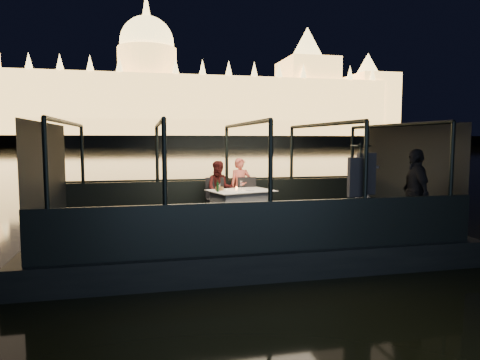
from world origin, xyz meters
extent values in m
plane|color=black|center=(0.00, 80.00, 0.00)|extent=(500.00, 500.00, 0.00)
cube|color=black|center=(0.00, 0.00, 0.00)|extent=(8.60, 4.40, 1.00)
cube|color=black|center=(0.00, 0.00, 0.48)|extent=(8.00, 4.00, 0.04)
cube|color=black|center=(0.00, 2.00, 0.95)|extent=(8.00, 0.08, 0.90)
cube|color=black|center=(0.00, -2.00, 0.95)|extent=(8.00, 0.08, 0.90)
cube|color=#423D33|center=(0.00, 210.00, 1.00)|extent=(400.00, 140.00, 6.00)
cube|color=white|center=(0.12, 0.81, 0.89)|extent=(1.68, 1.41, 0.77)
cube|color=black|center=(-0.40, 1.35, 0.95)|extent=(0.50, 0.50, 1.00)
cube|color=black|center=(0.42, 1.26, 0.95)|extent=(0.49, 0.49, 1.00)
imported|color=#E06551|center=(0.28, 1.59, 1.25)|extent=(0.55, 0.38, 1.50)
imported|color=#3D1111|center=(-0.28, 1.54, 1.25)|extent=(0.78, 0.65, 1.43)
imported|color=silver|center=(2.37, -0.95, 1.35)|extent=(0.76, 1.13, 1.62)
imported|color=black|center=(3.24, -1.42, 1.35)|extent=(0.66, 1.12, 1.79)
cylinder|color=#123417|center=(-0.48, 0.63, 1.42)|extent=(0.08, 0.08, 0.28)
cylinder|color=brown|center=(-0.39, 0.91, 1.31)|extent=(0.25, 0.25, 0.08)
cylinder|color=#FF933F|center=(0.02, 0.87, 1.31)|extent=(0.06, 0.06, 0.07)
cylinder|color=silver|center=(0.31, 0.69, 1.27)|extent=(0.24, 0.24, 0.01)
cylinder|color=white|center=(-0.30, 1.01, 1.27)|extent=(0.30, 0.30, 0.02)
camera|label=1|loc=(-2.12, -9.05, 2.46)|focal=32.00mm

